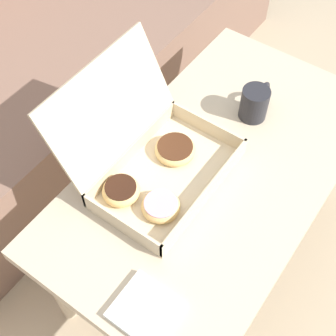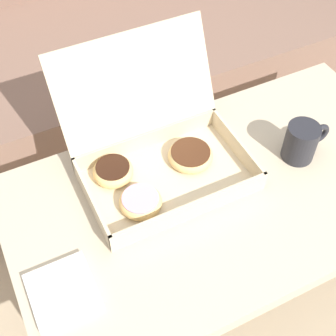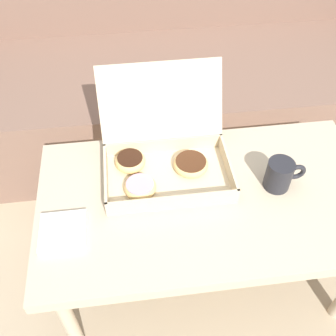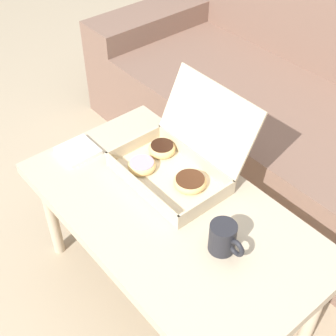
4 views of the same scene
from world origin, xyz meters
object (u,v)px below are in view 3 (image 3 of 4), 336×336
at_px(couch, 169,73).
at_px(coffee_mug, 280,175).
at_px(coffee_table, 207,205).
at_px(pastry_box, 162,156).

distance_m(couch, coffee_mug, 0.96).
bearing_deg(coffee_table, coffee_mug, 3.53).
bearing_deg(coffee_mug, couch, 103.38).
bearing_deg(pastry_box, coffee_table, -45.66).
height_order(coffee_table, coffee_mug, coffee_mug).
bearing_deg(couch, coffee_mug, -76.62).
relative_size(couch, coffee_table, 2.41).
bearing_deg(couch, pastry_box, -99.01).
distance_m(couch, coffee_table, 0.93).
relative_size(pastry_box, coffee_mug, 3.16).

